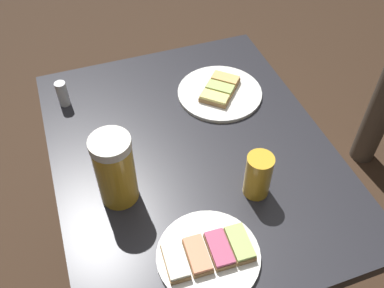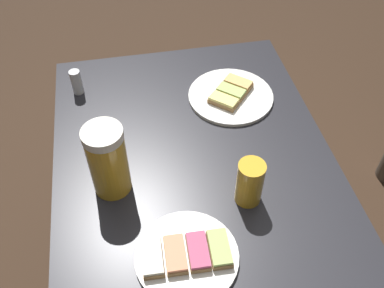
{
  "view_description": "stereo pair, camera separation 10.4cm",
  "coord_description": "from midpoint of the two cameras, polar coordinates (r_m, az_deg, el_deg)",
  "views": [
    {
      "loc": [
        0.23,
        0.67,
        1.56
      ],
      "look_at": [
        0.0,
        0.0,
        0.8
      ],
      "focal_mm": 40.04,
      "sensor_mm": 36.0,
      "label": 1
    },
    {
      "loc": [
        0.13,
        0.69,
        1.56
      ],
      "look_at": [
        0.0,
        0.0,
        0.8
      ],
      "focal_mm": 40.04,
      "sensor_mm": 36.0,
      "label": 2
    }
  ],
  "objects": [
    {
      "name": "ground_plane",
      "position": [
        1.71,
        1.83,
        -18.53
      ],
      "size": [
        6.0,
        6.0,
        0.0
      ],
      "primitive_type": "plane",
      "color": "#382619"
    },
    {
      "name": "cafe_table",
      "position": [
        1.19,
        2.52,
        -6.37
      ],
      "size": [
        0.67,
        0.84,
        0.78
      ],
      "color": "black",
      "rests_on": "ground_plane"
    },
    {
      "name": "beer_mug",
      "position": [
        0.92,
        -7.99,
        -2.12
      ],
      "size": [
        0.09,
        0.15,
        0.18
      ],
      "color": "gold",
      "rests_on": "cafe_table"
    },
    {
      "name": "plate_near",
      "position": [
        1.2,
        7.68,
        6.36
      ],
      "size": [
        0.23,
        0.23,
        0.03
      ],
      "color": "white",
      "rests_on": "cafe_table"
    },
    {
      "name": "salt_shaker",
      "position": [
        1.21,
        -12.78,
        7.94
      ],
      "size": [
        0.03,
        0.03,
        0.07
      ],
      "primitive_type": "cylinder",
      "color": "silver",
      "rests_on": "cafe_table"
    },
    {
      "name": "beer_glass_small",
      "position": [
        0.93,
        10.88,
        -5.25
      ],
      "size": [
        0.06,
        0.06,
        0.11
      ],
      "primitive_type": "cylinder",
      "color": "gold",
      "rests_on": "cafe_table"
    },
    {
      "name": "plate_far",
      "position": [
        0.88,
        2.81,
        -14.78
      ],
      "size": [
        0.21,
        0.21,
        0.03
      ],
      "color": "white",
      "rests_on": "cafe_table"
    }
  ]
}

